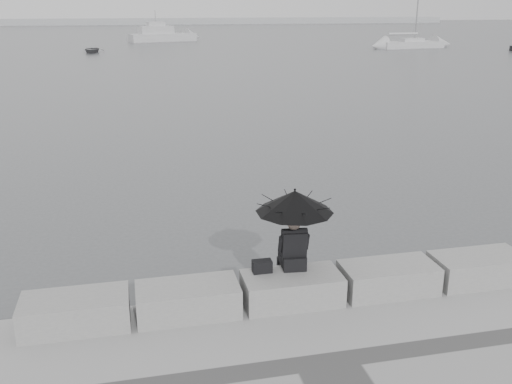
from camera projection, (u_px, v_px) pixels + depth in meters
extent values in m
plane|color=#47494C|center=(284.00, 315.00, 9.96)|extent=(360.00, 360.00, 0.00)
cube|color=gray|center=(75.00, 312.00, 8.60)|extent=(1.60, 0.80, 0.50)
cube|color=gray|center=(188.00, 300.00, 8.96)|extent=(1.60, 0.80, 0.50)
cube|color=gray|center=(292.00, 289.00, 9.31)|extent=(1.60, 0.80, 0.50)
cube|color=gray|center=(388.00, 278.00, 9.67)|extent=(1.60, 0.80, 0.50)
cube|color=gray|center=(478.00, 269.00, 10.02)|extent=(1.60, 0.80, 0.50)
sphere|color=#726056|center=(294.00, 224.00, 9.25)|extent=(0.21, 0.21, 0.21)
cylinder|color=black|center=(294.00, 220.00, 9.22)|extent=(0.02, 0.02, 1.00)
cone|color=black|center=(295.00, 201.00, 9.12)|extent=(1.27, 1.27, 0.36)
sphere|color=black|center=(295.00, 190.00, 9.05)|extent=(0.04, 0.04, 0.04)
cube|color=black|center=(262.00, 266.00, 9.30)|extent=(0.32, 0.18, 0.20)
cube|color=#A0A3A6|center=(131.00, 22.00, 153.29)|extent=(180.00, 6.00, 1.60)
cube|color=silver|center=(411.00, 45.00, 70.99)|extent=(8.45, 3.34, 0.90)
cube|color=silver|center=(411.00, 40.00, 70.80)|extent=(3.05, 1.93, 0.50)
cylinder|color=gray|center=(412.00, 35.00, 70.60)|extent=(4.61, 0.64, 0.10)
cube|color=silver|center=(163.00, 38.00, 83.66)|extent=(10.04, 5.29, 1.20)
cube|color=silver|center=(162.00, 30.00, 83.32)|extent=(5.23, 3.41, 1.20)
cube|color=silver|center=(162.00, 24.00, 83.04)|extent=(2.75, 2.19, 0.60)
cylinder|color=gray|center=(162.00, 16.00, 82.69)|extent=(0.08, 0.08, 1.60)
imported|color=slate|center=(92.00, 50.00, 64.10)|extent=(3.77, 2.06, 0.60)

